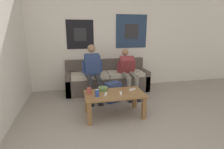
{
  "coord_description": "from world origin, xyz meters",
  "views": [
    {
      "loc": [
        -0.83,
        -1.59,
        1.55
      ],
      "look_at": [
        -0.06,
        1.78,
        0.65
      ],
      "focal_mm": 28.0,
      "sensor_mm": 36.0,
      "label": 1
    }
  ],
  "objects_px": {
    "couch": "(107,80)",
    "drink_can_blue": "(97,93)",
    "person_seated_teen": "(128,70)",
    "pillar_candle": "(89,91)",
    "game_controller_far_center": "(132,89)",
    "ceramic_bowl": "(103,89)",
    "coffee_table": "(114,97)",
    "person_seated_adult": "(93,70)",
    "backpack": "(113,92)",
    "game_controller_near_right": "(121,93)",
    "game_controller_near_left": "(106,94)"
  },
  "relations": [
    {
      "from": "ceramic_bowl",
      "to": "game_controller_far_center",
      "type": "height_order",
      "value": "ceramic_bowl"
    },
    {
      "from": "coffee_table",
      "to": "drink_can_blue",
      "type": "bearing_deg",
      "value": -165.17
    },
    {
      "from": "backpack",
      "to": "game_controller_far_center",
      "type": "distance_m",
      "value": 0.65
    },
    {
      "from": "ceramic_bowl",
      "to": "game_controller_far_center",
      "type": "distance_m",
      "value": 0.55
    },
    {
      "from": "person_seated_teen",
      "to": "drink_can_blue",
      "type": "relative_size",
      "value": 8.69
    },
    {
      "from": "person_seated_teen",
      "to": "pillar_candle",
      "type": "height_order",
      "value": "person_seated_teen"
    },
    {
      "from": "couch",
      "to": "pillar_candle",
      "type": "bearing_deg",
      "value": -114.54
    },
    {
      "from": "game_controller_near_right",
      "to": "drink_can_blue",
      "type": "bearing_deg",
      "value": -175.97
    },
    {
      "from": "pillar_candle",
      "to": "drink_can_blue",
      "type": "relative_size",
      "value": 0.96
    },
    {
      "from": "couch",
      "to": "coffee_table",
      "type": "relative_size",
      "value": 1.94
    },
    {
      "from": "couch",
      "to": "game_controller_near_left",
      "type": "xyz_separation_m",
      "value": [
        -0.3,
        -1.4,
        0.16
      ]
    },
    {
      "from": "person_seated_adult",
      "to": "ceramic_bowl",
      "type": "bearing_deg",
      "value": -83.65
    },
    {
      "from": "person_seated_adult",
      "to": "game_controller_near_left",
      "type": "xyz_separation_m",
      "value": [
        0.1,
        -1.02,
        -0.2
      ]
    },
    {
      "from": "ceramic_bowl",
      "to": "drink_can_blue",
      "type": "height_order",
      "value": "drink_can_blue"
    },
    {
      "from": "game_controller_near_left",
      "to": "ceramic_bowl",
      "type": "bearing_deg",
      "value": 93.2
    },
    {
      "from": "couch",
      "to": "drink_can_blue",
      "type": "height_order",
      "value": "couch"
    },
    {
      "from": "couch",
      "to": "game_controller_far_center",
      "type": "distance_m",
      "value": 1.3
    },
    {
      "from": "person_seated_adult",
      "to": "ceramic_bowl",
      "type": "distance_m",
      "value": 0.83
    },
    {
      "from": "pillar_candle",
      "to": "game_controller_far_center",
      "type": "bearing_deg",
      "value": 0.54
    },
    {
      "from": "backpack",
      "to": "pillar_candle",
      "type": "xyz_separation_m",
      "value": [
        -0.57,
        -0.56,
        0.28
      ]
    },
    {
      "from": "pillar_candle",
      "to": "drink_can_blue",
      "type": "distance_m",
      "value": 0.2
    },
    {
      "from": "couch",
      "to": "drink_can_blue",
      "type": "bearing_deg",
      "value": -107.85
    },
    {
      "from": "game_controller_near_left",
      "to": "game_controller_near_right",
      "type": "height_order",
      "value": "same"
    },
    {
      "from": "game_controller_near_right",
      "to": "game_controller_far_center",
      "type": "height_order",
      "value": "same"
    },
    {
      "from": "person_seated_teen",
      "to": "game_controller_near_right",
      "type": "distance_m",
      "value": 1.18
    },
    {
      "from": "couch",
      "to": "person_seated_adult",
      "type": "relative_size",
      "value": 1.71
    },
    {
      "from": "person_seated_teen",
      "to": "game_controller_far_center",
      "type": "bearing_deg",
      "value": -103.02
    },
    {
      "from": "ceramic_bowl",
      "to": "pillar_candle",
      "type": "bearing_deg",
      "value": -159.19
    },
    {
      "from": "ceramic_bowl",
      "to": "drink_can_blue",
      "type": "xyz_separation_m",
      "value": [
        -0.15,
        -0.26,
        0.02
      ]
    },
    {
      "from": "coffee_table",
      "to": "ceramic_bowl",
      "type": "xyz_separation_m",
      "value": [
        -0.18,
        0.18,
        0.12
      ]
    },
    {
      "from": "couch",
      "to": "game_controller_near_right",
      "type": "xyz_separation_m",
      "value": [
        -0.04,
        -1.41,
        0.16
      ]
    },
    {
      "from": "coffee_table",
      "to": "ceramic_bowl",
      "type": "relative_size",
      "value": 5.69
    },
    {
      "from": "backpack",
      "to": "drink_can_blue",
      "type": "distance_m",
      "value": 0.9
    },
    {
      "from": "drink_can_blue",
      "to": "game_controller_near_left",
      "type": "distance_m",
      "value": 0.17
    },
    {
      "from": "person_seated_adult",
      "to": "game_controller_near_right",
      "type": "distance_m",
      "value": 1.12
    },
    {
      "from": "game_controller_near_left",
      "to": "game_controller_near_right",
      "type": "distance_m",
      "value": 0.27
    },
    {
      "from": "game_controller_far_center",
      "to": "person_seated_adult",
      "type": "bearing_deg",
      "value": 125.29
    },
    {
      "from": "backpack",
      "to": "game_controller_near_right",
      "type": "height_order",
      "value": "game_controller_near_right"
    },
    {
      "from": "backpack",
      "to": "pillar_candle",
      "type": "relative_size",
      "value": 3.64
    },
    {
      "from": "game_controller_far_center",
      "to": "person_seated_teen",
      "type": "bearing_deg",
      "value": 76.98
    },
    {
      "from": "coffee_table",
      "to": "drink_can_blue",
      "type": "height_order",
      "value": "drink_can_blue"
    },
    {
      "from": "person_seated_adult",
      "to": "couch",
      "type": "bearing_deg",
      "value": 42.74
    },
    {
      "from": "ceramic_bowl",
      "to": "couch",
      "type": "bearing_deg",
      "value": 74.94
    },
    {
      "from": "couch",
      "to": "coffee_table",
      "type": "distance_m",
      "value": 1.37
    },
    {
      "from": "couch",
      "to": "person_seated_teen",
      "type": "relative_size",
      "value": 1.92
    },
    {
      "from": "person_seated_teen",
      "to": "backpack",
      "type": "relative_size",
      "value": 2.49
    },
    {
      "from": "couch",
      "to": "game_controller_near_left",
      "type": "distance_m",
      "value": 1.44
    },
    {
      "from": "ceramic_bowl",
      "to": "game_controller_near_left",
      "type": "distance_m",
      "value": 0.22
    },
    {
      "from": "game_controller_near_left",
      "to": "game_controller_far_center",
      "type": "bearing_deg",
      "value": 13.33
    },
    {
      "from": "person_seated_adult",
      "to": "backpack",
      "type": "height_order",
      "value": "person_seated_adult"
    }
  ]
}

